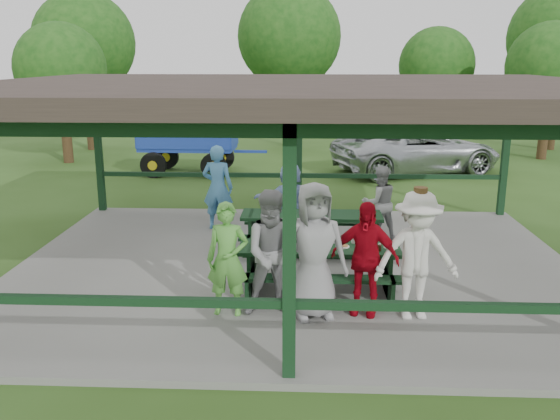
{
  "coord_description": "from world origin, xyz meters",
  "views": [
    {
      "loc": [
        0.18,
        -10.06,
        3.72
      ],
      "look_at": [
        -0.26,
        -0.3,
        1.2
      ],
      "focal_mm": 38.0,
      "sensor_mm": 36.0,
      "label": 1
    }
  ],
  "objects_px": {
    "contestant_grey_left": "(275,253)",
    "contestant_grey_mid": "(314,251)",
    "picnic_table_near": "(319,263)",
    "pickup_truck": "(417,150)",
    "spectator_grey": "(379,203)",
    "farm_trailer": "(189,152)",
    "spectator_lblue": "(290,200)",
    "contestant_white_fedora": "(417,255)",
    "spectator_blue": "(218,187)",
    "picnic_table_far": "(311,228)",
    "contestant_red": "(365,258)",
    "contestant_green": "(228,259)"
  },
  "relations": [
    {
      "from": "contestant_grey_mid",
      "to": "spectator_lblue",
      "type": "distance_m",
      "value": 3.88
    },
    {
      "from": "contestant_grey_left",
      "to": "spectator_blue",
      "type": "bearing_deg",
      "value": 100.69
    },
    {
      "from": "picnic_table_far",
      "to": "farm_trailer",
      "type": "distance_m",
      "value": 9.2
    },
    {
      "from": "spectator_lblue",
      "to": "contestant_red",
      "type": "bearing_deg",
      "value": 93.87
    },
    {
      "from": "contestant_grey_left",
      "to": "spectator_grey",
      "type": "relative_size",
      "value": 1.21
    },
    {
      "from": "contestant_grey_left",
      "to": "contestant_white_fedora",
      "type": "xyz_separation_m",
      "value": [
        2.0,
        -0.03,
        0.01
      ]
    },
    {
      "from": "picnic_table_far",
      "to": "contestant_grey_left",
      "type": "height_order",
      "value": "contestant_grey_left"
    },
    {
      "from": "picnic_table_near",
      "to": "contestant_grey_left",
      "type": "bearing_deg",
      "value": -126.87
    },
    {
      "from": "contestant_grey_left",
      "to": "farm_trailer",
      "type": "bearing_deg",
      "value": 99.29
    },
    {
      "from": "contestant_grey_mid",
      "to": "spectator_lblue",
      "type": "relative_size",
      "value": 1.24
    },
    {
      "from": "contestant_red",
      "to": "spectator_lblue",
      "type": "bearing_deg",
      "value": 125.11
    },
    {
      "from": "pickup_truck",
      "to": "farm_trailer",
      "type": "xyz_separation_m",
      "value": [
        -7.52,
        -0.48,
        -0.05
      ]
    },
    {
      "from": "contestant_grey_mid",
      "to": "farm_trailer",
      "type": "height_order",
      "value": "contestant_grey_mid"
    },
    {
      "from": "picnic_table_near",
      "to": "farm_trailer",
      "type": "relative_size",
      "value": 0.61
    },
    {
      "from": "picnic_table_near",
      "to": "pickup_truck",
      "type": "bearing_deg",
      "value": 72.3
    },
    {
      "from": "picnic_table_near",
      "to": "farm_trailer",
      "type": "bearing_deg",
      "value": 111.63
    },
    {
      "from": "picnic_table_far",
      "to": "farm_trailer",
      "type": "relative_size",
      "value": 0.64
    },
    {
      "from": "picnic_table_near",
      "to": "contestant_grey_left",
      "type": "distance_m",
      "value": 1.18
    },
    {
      "from": "contestant_grey_mid",
      "to": "contestant_white_fedora",
      "type": "bearing_deg",
      "value": -14.97
    },
    {
      "from": "contestant_grey_mid",
      "to": "spectator_lblue",
      "type": "bearing_deg",
      "value": 81.02
    },
    {
      "from": "contestant_green",
      "to": "contestant_white_fedora",
      "type": "height_order",
      "value": "contestant_white_fedora"
    },
    {
      "from": "picnic_table_far",
      "to": "contestant_grey_mid",
      "type": "xyz_separation_m",
      "value": [
        0.01,
        -2.92,
        0.51
      ]
    },
    {
      "from": "contestant_grey_mid",
      "to": "spectator_blue",
      "type": "height_order",
      "value": "contestant_grey_mid"
    },
    {
      "from": "contestant_red",
      "to": "pickup_truck",
      "type": "distance_m",
      "value": 11.9
    },
    {
      "from": "contestant_grey_left",
      "to": "spectator_lblue",
      "type": "height_order",
      "value": "contestant_grey_left"
    },
    {
      "from": "contestant_white_fedora",
      "to": "pickup_truck",
      "type": "relative_size",
      "value": 0.34
    },
    {
      "from": "contestant_red",
      "to": "contestant_white_fedora",
      "type": "xyz_separation_m",
      "value": [
        0.71,
        -0.12,
        0.09
      ]
    },
    {
      "from": "contestant_white_fedora",
      "to": "contestant_grey_left",
      "type": "bearing_deg",
      "value": 172.62
    },
    {
      "from": "contestant_red",
      "to": "farm_trailer",
      "type": "relative_size",
      "value": 0.4
    },
    {
      "from": "picnic_table_near",
      "to": "spectator_blue",
      "type": "height_order",
      "value": "spectator_blue"
    },
    {
      "from": "contestant_grey_mid",
      "to": "contestant_white_fedora",
      "type": "height_order",
      "value": "contestant_grey_mid"
    },
    {
      "from": "picnic_table_near",
      "to": "contestant_white_fedora",
      "type": "height_order",
      "value": "contestant_white_fedora"
    },
    {
      "from": "spectator_lblue",
      "to": "farm_trailer",
      "type": "xyz_separation_m",
      "value": [
        -3.54,
        7.36,
        -0.17
      ]
    },
    {
      "from": "spectator_grey",
      "to": "farm_trailer",
      "type": "xyz_separation_m",
      "value": [
        -5.36,
        7.39,
        -0.14
      ]
    },
    {
      "from": "picnic_table_near",
      "to": "spectator_grey",
      "type": "bearing_deg",
      "value": 66.28
    },
    {
      "from": "spectator_lblue",
      "to": "pickup_truck",
      "type": "bearing_deg",
      "value": -130.65
    },
    {
      "from": "contestant_grey_mid",
      "to": "pickup_truck",
      "type": "relative_size",
      "value": 0.35
    },
    {
      "from": "picnic_table_near",
      "to": "farm_trailer",
      "type": "xyz_separation_m",
      "value": [
        -4.08,
        10.3,
        0.15
      ]
    },
    {
      "from": "spectator_grey",
      "to": "farm_trailer",
      "type": "relative_size",
      "value": 0.36
    },
    {
      "from": "picnic_table_near",
      "to": "contestant_red",
      "type": "relative_size",
      "value": 1.5
    },
    {
      "from": "contestant_grey_left",
      "to": "contestant_grey_mid",
      "type": "relative_size",
      "value": 0.94
    },
    {
      "from": "farm_trailer",
      "to": "contestant_grey_left",
      "type": "bearing_deg",
      "value": -71.21
    },
    {
      "from": "contestant_grey_mid",
      "to": "spectator_lblue",
      "type": "height_order",
      "value": "contestant_grey_mid"
    },
    {
      "from": "picnic_table_far",
      "to": "contestant_white_fedora",
      "type": "relative_size",
      "value": 1.39
    },
    {
      "from": "contestant_green",
      "to": "pickup_truck",
      "type": "xyz_separation_m",
      "value": [
        4.76,
        11.66,
        -0.16
      ]
    },
    {
      "from": "contestant_grey_left",
      "to": "contestant_red",
      "type": "distance_m",
      "value": 1.3
    },
    {
      "from": "picnic_table_far",
      "to": "spectator_blue",
      "type": "bearing_deg",
      "value": 143.19
    },
    {
      "from": "contestant_white_fedora",
      "to": "spectator_blue",
      "type": "height_order",
      "value": "contestant_white_fedora"
    },
    {
      "from": "contestant_grey_mid",
      "to": "contestant_red",
      "type": "height_order",
      "value": "contestant_grey_mid"
    },
    {
      "from": "picnic_table_far",
      "to": "contestant_white_fedora",
      "type": "xyz_separation_m",
      "value": [
        1.45,
        -2.91,
        0.45
      ]
    }
  ]
}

